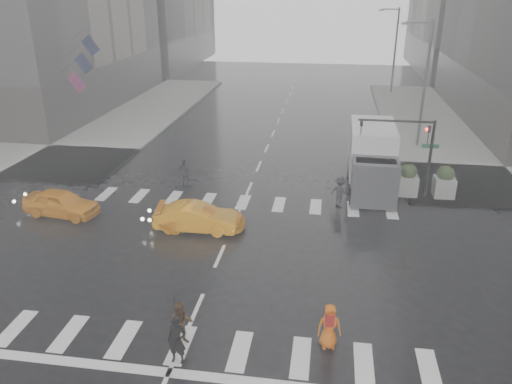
% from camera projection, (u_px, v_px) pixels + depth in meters
% --- Properties ---
extents(ground, '(120.00, 120.00, 0.00)m').
position_uv_depth(ground, '(220.00, 256.00, 22.11)').
color(ground, black).
rests_on(ground, ground).
extents(sidewalk_nw, '(35.00, 35.00, 0.15)m').
position_uv_depth(sidewalk_nw, '(33.00, 131.00, 40.76)').
color(sidewalk_nw, gray).
rests_on(sidewalk_nw, ground).
extents(road_markings, '(18.00, 48.00, 0.01)m').
position_uv_depth(road_markings, '(220.00, 256.00, 22.11)').
color(road_markings, silver).
rests_on(road_markings, ground).
extents(traffic_signal_pole, '(4.45, 0.42, 4.50)m').
position_uv_depth(traffic_signal_pole, '(413.00, 143.00, 26.95)').
color(traffic_signal_pole, black).
rests_on(traffic_signal_pole, ground).
extents(street_lamp_near, '(2.15, 0.22, 9.00)m').
position_uv_depth(street_lamp_near, '(423.00, 80.00, 35.15)').
color(street_lamp_near, '#59595B').
rests_on(street_lamp_near, ground).
extents(street_lamp_far, '(2.15, 0.22, 9.00)m').
position_uv_depth(street_lamp_far, '(394.00, 47.00, 53.41)').
color(street_lamp_far, '#59595B').
rests_on(street_lamp_far, ground).
extents(planter_west, '(1.10, 1.10, 1.80)m').
position_uv_depth(planter_west, '(371.00, 178.00, 28.26)').
color(planter_west, gray).
rests_on(planter_west, ground).
extents(planter_mid, '(1.10, 1.10, 1.80)m').
position_uv_depth(planter_mid, '(407.00, 180.00, 27.98)').
color(planter_mid, gray).
rests_on(planter_mid, ground).
extents(planter_east, '(1.10, 1.10, 1.80)m').
position_uv_depth(planter_east, '(445.00, 182.00, 27.70)').
color(planter_east, gray).
rests_on(planter_east, ground).
extents(flag_cluster, '(2.87, 3.06, 4.69)m').
position_uv_depth(flag_cluster, '(80.00, 61.00, 38.93)').
color(flag_cluster, '#59595B').
rests_on(flag_cluster, ground).
extents(pedestrian_black, '(1.02, 1.04, 2.43)m').
position_uv_depth(pedestrian_black, '(175.00, 320.00, 15.29)').
color(pedestrian_black, black).
rests_on(pedestrian_black, ground).
extents(pedestrian_brown, '(0.95, 0.86, 1.59)m').
position_uv_depth(pedestrian_brown, '(181.00, 324.00, 16.42)').
color(pedestrian_brown, '#49301A').
rests_on(pedestrian_brown, ground).
extents(pedestrian_orange, '(0.86, 0.64, 1.60)m').
position_uv_depth(pedestrian_orange, '(329.00, 326.00, 16.28)').
color(pedestrian_orange, '#C2520D').
rests_on(pedestrian_orange, ground).
extents(pedestrian_far_a, '(1.09, 0.79, 1.69)m').
position_uv_depth(pedestrian_far_a, '(185.00, 173.00, 29.41)').
color(pedestrian_far_a, black).
rests_on(pedestrian_far_a, ground).
extents(pedestrian_far_b, '(1.27, 1.10, 1.72)m').
position_uv_depth(pedestrian_far_b, '(340.00, 192.00, 26.72)').
color(pedestrian_far_b, black).
rests_on(pedestrian_far_b, ground).
extents(taxi_front, '(4.17, 2.15, 1.36)m').
position_uv_depth(taxi_front, '(61.00, 203.00, 25.81)').
color(taxi_front, orange).
rests_on(taxi_front, ground).
extents(taxi_mid, '(4.06, 1.45, 1.33)m').
position_uv_depth(taxi_mid, '(196.00, 218.00, 24.22)').
color(taxi_mid, orange).
rests_on(taxi_mid, ground).
extents(taxi_rear, '(4.00, 2.26, 1.24)m').
position_uv_depth(taxi_rear, '(202.00, 216.00, 24.45)').
color(taxi_rear, orange).
rests_on(taxi_rear, ground).
extents(box_truck, '(2.53, 6.74, 3.58)m').
position_uv_depth(box_truck, '(372.00, 157.00, 28.82)').
color(box_truck, silver).
rests_on(box_truck, ground).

